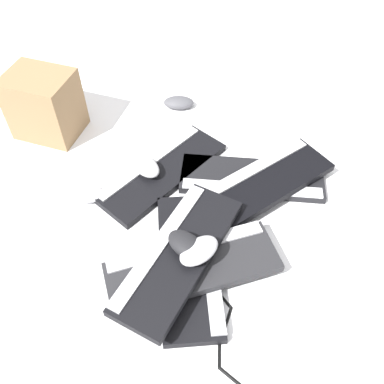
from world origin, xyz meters
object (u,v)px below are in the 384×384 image
keyboard_4 (264,183)px  mouse_0 (199,251)px  mouse_2 (87,194)px  keyboard_2 (189,262)px  keyboard_3 (192,266)px  mouse_3 (146,166)px  keyboard_1 (162,172)px  keyboard_5 (178,254)px  mouse_4 (187,245)px  mouse_1 (179,103)px  cardboard_box (44,105)px  keyboard_0 (252,178)px

keyboard_4 → mouse_0: bearing=-144.8°
mouse_2 → keyboard_4: bearing=-175.0°
keyboard_2 → keyboard_3: (-0.00, -0.03, 0.03)m
mouse_0 → mouse_3: 0.38m
keyboard_1 → keyboard_5: keyboard_5 is taller
mouse_2 → mouse_4: mouse_4 is taller
mouse_1 → cardboard_box: (-0.46, 0.03, 0.09)m
mouse_0 → mouse_3: (-0.03, 0.38, -0.06)m
mouse_1 → keyboard_0: bearing=-55.8°
mouse_3 → keyboard_0: bearing=-132.4°
mouse_2 → mouse_0: bearing=144.8°
mouse_4 → keyboard_4: bearing=-87.7°
keyboard_5 → mouse_3: size_ratio=3.89×
keyboard_4 → mouse_3: mouse_3 is taller
keyboard_4 → mouse_3: bearing=150.1°
keyboard_2 → keyboard_3: keyboard_3 is taller
keyboard_1 → mouse_2: mouse_2 is taller
keyboard_1 → mouse_3: 0.06m
mouse_1 → mouse_4: size_ratio=1.00×
mouse_2 → cardboard_box: (-0.06, 0.35, 0.09)m
keyboard_3 → mouse_2: 0.41m
keyboard_1 → keyboard_2: same height
keyboard_5 → mouse_0: bearing=-34.7°
mouse_0 → cardboard_box: 0.76m
keyboard_5 → mouse_1: keyboard_5 is taller
keyboard_0 → keyboard_5: size_ratio=1.08×
keyboard_3 → keyboard_4: 0.36m
keyboard_0 → mouse_3: size_ratio=4.20×
keyboard_0 → mouse_0: mouse_0 is taller
mouse_0 → keyboard_1: bearing=-113.1°
mouse_2 → cardboard_box: size_ratio=0.50×
keyboard_1 → keyboard_2: bearing=-94.9°
keyboard_5 → mouse_0: size_ratio=3.89×
keyboard_2 → mouse_3: size_ratio=4.22×
keyboard_2 → mouse_3: (-0.02, 0.35, 0.04)m
keyboard_3 → cardboard_box: bearing=110.8°
keyboard_4 → mouse_2: keyboard_4 is taller
keyboard_0 → mouse_3: (-0.30, 0.13, 0.04)m
keyboard_2 → mouse_4: 0.10m
keyboard_5 → cardboard_box: cardboard_box is taller
mouse_1 → mouse_4: mouse_4 is taller
keyboard_0 → mouse_2: 0.51m
keyboard_4 → cardboard_box: bearing=138.0°
keyboard_2 → keyboard_4: (0.29, 0.17, 0.03)m
mouse_3 → keyboard_5: bearing=158.8°
keyboard_0 → mouse_1: size_ratio=4.20×
mouse_1 → mouse_4: bearing=-85.1°
keyboard_2 → mouse_0: (0.01, -0.03, 0.10)m
keyboard_1 → mouse_4: bearing=-96.4°
keyboard_4 → mouse_4: bearing=-150.5°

